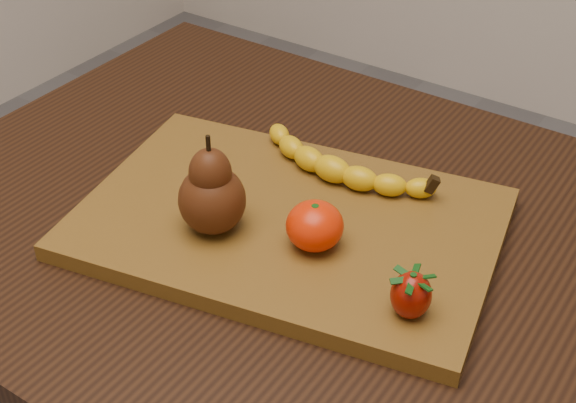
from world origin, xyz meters
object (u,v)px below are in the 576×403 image
Objects in this scene: cutting_board at (288,223)px; table at (325,296)px; pear at (211,184)px; mandarin at (315,226)px.

table is at bearing 22.13° from cutting_board.
pear is 0.12m from mandarin.
cutting_board is at bearing -146.65° from table.
mandarin is (0.05, -0.03, 0.04)m from cutting_board.
cutting_board is at bearing 152.77° from mandarin.
cutting_board is at bearing 47.26° from pear.
table is 0.21m from pear.
pear reaches higher than mandarin.
pear is (-0.06, -0.06, 0.07)m from cutting_board.
mandarin reaches higher than table.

